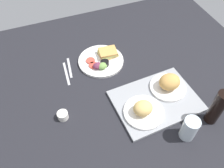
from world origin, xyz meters
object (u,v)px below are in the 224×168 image
object	(u,v)px
bread_plate_far	(143,110)
knife	(66,73)
bread_plate_near	(169,84)
espresso_cup	(63,115)
serving_tray	(156,101)
fork	(70,68)
drinking_glass	(189,129)
plate_with_salad	(102,60)
soda_bottle	(217,108)

from	to	relation	value
bread_plate_far	knife	size ratio (longest dim) A/B	1.11
bread_plate_near	knife	distance (cm)	60.90
espresso_cup	serving_tray	bearing A→B (deg)	170.53
serving_tray	fork	distance (cm)	56.49
fork	espresso_cup	bearing A→B (deg)	-12.71
serving_tray	knife	distance (cm)	55.76
knife	serving_tray	bearing A→B (deg)	51.00
drinking_glass	fork	distance (cm)	78.11
fork	knife	distance (cm)	5.00
bread_plate_near	plate_with_salad	xyz separation A→B (cm)	(27.33, -34.49, -3.65)
plate_with_salad	espresso_cup	distance (cm)	45.05
bread_plate_near	soda_bottle	size ratio (longest dim) A/B	0.94
plate_with_salad	knife	bearing A→B (deg)	3.84
drinking_glass	fork	xyz separation A→B (cm)	(42.44, -65.26, -6.33)
plate_with_salad	espresso_cup	size ratio (longest dim) A/B	5.08
serving_tray	espresso_cup	xyz separation A→B (cm)	(49.81, -8.31, 1.20)
bread_plate_far	drinking_glass	distance (cm)	23.81
plate_with_salad	drinking_glass	world-z (taller)	drinking_glass
knife	soda_bottle	bearing A→B (deg)	50.64
espresso_cup	bread_plate_far	bearing A→B (deg)	161.31
plate_with_salad	drinking_glass	xyz separation A→B (cm)	(-21.78, 62.85, 4.87)
drinking_glass	soda_bottle	distance (cm)	17.29
plate_with_salad	fork	bearing A→B (deg)	-6.66
soda_bottle	fork	xyz separation A→B (cm)	(58.88, -61.99, -10.60)
serving_tray	drinking_glass	world-z (taller)	drinking_glass
serving_tray	knife	size ratio (longest dim) A/B	2.37
drinking_glass	soda_bottle	bearing A→B (deg)	-168.72
bread_plate_far	espresso_cup	distance (cm)	41.63
bread_plate_far	espresso_cup	world-z (taller)	bread_plate_far
drinking_glass	knife	world-z (taller)	drinking_glass
fork	knife	world-z (taller)	same
soda_bottle	espresso_cup	bearing A→B (deg)	-21.89
bread_plate_near	bread_plate_far	distance (cm)	22.82
soda_bottle	knife	xyz separation A→B (cm)	(61.88, -57.99, -10.60)
serving_tray	knife	xyz separation A→B (cm)	(40.92, -37.87, -0.55)
bread_plate_near	soda_bottle	bearing A→B (deg)	113.46
bread_plate_near	bread_plate_far	xyz separation A→B (cm)	(20.51, 9.97, -0.98)
drinking_glass	soda_bottle	world-z (taller)	soda_bottle
soda_bottle	fork	distance (cm)	86.15
drinking_glass	knife	bearing A→B (deg)	-53.43
serving_tray	soda_bottle	world-z (taller)	soda_bottle
plate_with_salad	bread_plate_near	bearing A→B (deg)	128.39
serving_tray	drinking_glass	xyz separation A→B (cm)	(-4.52, 23.40, 5.78)
bread_plate_far	soda_bottle	world-z (taller)	soda_bottle
bread_plate_near	bread_plate_far	bearing A→B (deg)	25.92
bread_plate_near	plate_with_salad	size ratio (longest dim) A/B	0.72
bread_plate_far	bread_plate_near	bearing A→B (deg)	-154.08
serving_tray	espresso_cup	world-z (taller)	espresso_cup
plate_with_salad	fork	size ratio (longest dim) A/B	1.67
serving_tray	drinking_glass	bearing A→B (deg)	100.94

